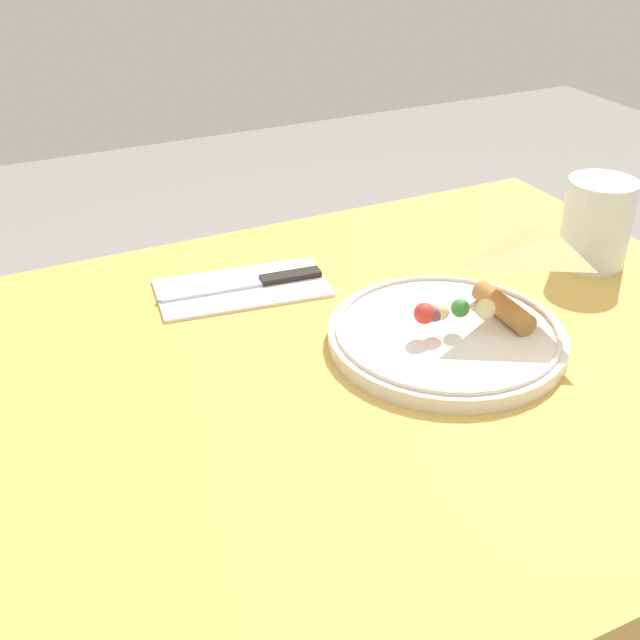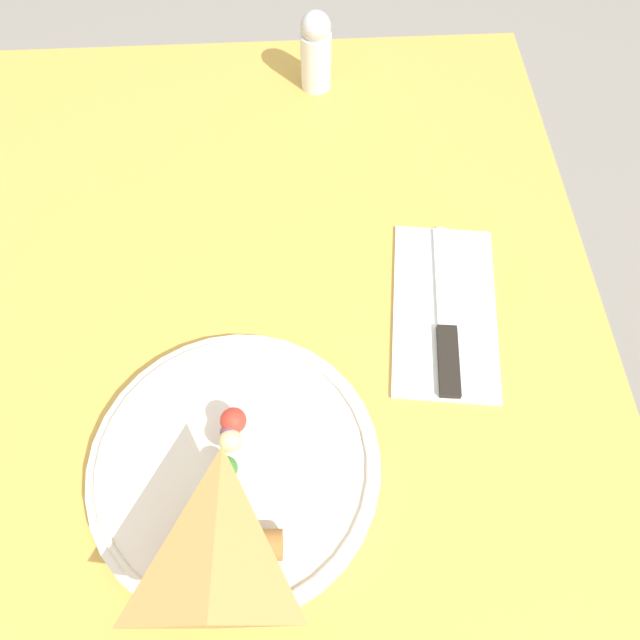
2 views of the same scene
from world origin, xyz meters
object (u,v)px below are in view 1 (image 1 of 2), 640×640
(plate_pizza, at_px, (449,332))
(napkin_folded, at_px, (242,288))
(milk_glass, at_px, (597,223))
(butter_knife, at_px, (250,283))
(dining_table, at_px, (355,456))

(plate_pizza, height_order, napkin_folded, plate_pizza)
(milk_glass, relative_size, napkin_folded, 0.51)
(napkin_folded, bearing_deg, butter_knife, 173.94)
(dining_table, bearing_deg, milk_glass, -168.53)
(plate_pizza, distance_m, milk_glass, 0.29)
(dining_table, bearing_deg, butter_knife, -78.90)
(milk_glass, height_order, butter_knife, milk_glass)
(dining_table, relative_size, napkin_folded, 4.52)
(milk_glass, bearing_deg, dining_table, 11.47)
(plate_pizza, xyz_separation_m, napkin_folded, (0.15, -0.21, -0.01))
(dining_table, xyz_separation_m, milk_glass, (-0.38, -0.08, 0.18))
(milk_glass, bearing_deg, napkin_folded, -16.24)
(plate_pizza, relative_size, butter_knife, 1.26)
(plate_pizza, height_order, milk_glass, milk_glass)
(dining_table, distance_m, plate_pizza, 0.17)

